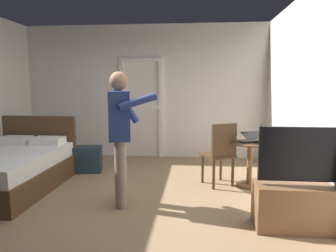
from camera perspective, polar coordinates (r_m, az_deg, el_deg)
ground_plane at (r=4.23m, az=-10.54°, el=-13.91°), size 5.75×5.75×0.00m
wall_back at (r=6.55m, az=-4.44°, el=6.51°), size 5.40×0.12×2.83m
wall_right at (r=4.08m, az=27.50°, el=4.95°), size 0.12×5.47×2.83m
doorway_frame at (r=6.49m, az=-5.12°, el=4.78°), size 0.93×0.08×2.13m
bed at (r=5.13m, az=-27.70°, el=-7.24°), size 1.32×1.95×1.02m
tv_flatscreen at (r=3.63m, az=24.48°, el=-12.70°), size 1.03×0.40×1.12m
side_table at (r=4.79m, az=15.35°, el=-5.56°), size 0.65×0.65×0.70m
laptop at (r=4.70m, az=15.40°, el=-2.34°), size 0.42×0.42×0.16m
bottle_on_table at (r=4.68m, az=17.36°, el=-1.66°), size 0.06×0.06×0.28m
wooden_chair at (r=4.67m, az=9.97°, el=-4.85°), size 0.57×0.57×0.99m
person_blue_shirt at (r=3.86m, az=-9.03°, el=-0.62°), size 0.74×0.60×1.73m
suitcase_dark at (r=6.10m, az=-15.79°, el=-5.59°), size 0.58×0.34×0.35m
suitcase_small at (r=5.60m, az=-15.40°, el=-6.15°), size 0.59×0.38×0.47m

